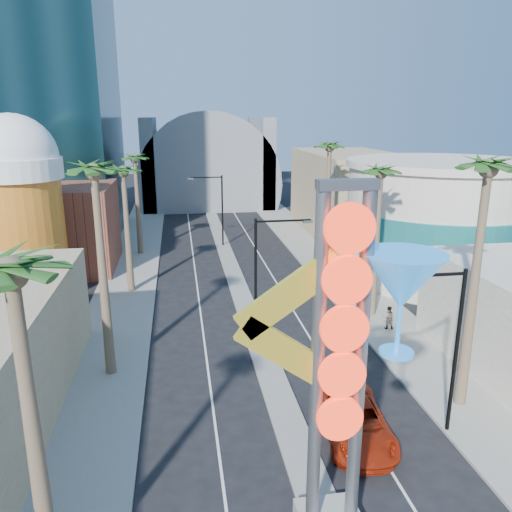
{
  "coord_description": "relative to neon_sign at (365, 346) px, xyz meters",
  "views": [
    {
      "loc": [
        -4.79,
        -10.64,
        14.3
      ],
      "look_at": [
        0.3,
        21.79,
        5.02
      ],
      "focal_mm": 35.0,
      "sensor_mm": 36.0,
      "label": 1
    }
  ],
  "objects": [
    {
      "name": "palm_0",
      "position": [
        -9.82,
        -0.96,
        2.62
      ],
      "size": [
        2.4,
        2.4,
        11.7
      ],
      "color": "brown",
      "rests_on": "ground"
    },
    {
      "name": "neon_sign",
      "position": [
        0.0,
        0.0,
        0.0
      ],
      "size": [
        6.53,
        2.6,
        12.55
      ],
      "color": "gray",
      "rests_on": "ground"
    },
    {
      "name": "sidewalk_west",
      "position": [
        -10.32,
        32.04,
        -7.23
      ],
      "size": [
        5.0,
        100.0,
        0.15
      ],
      "primitive_type": "cube",
      "color": "gray",
      "rests_on": "ground"
    },
    {
      "name": "hotel_tower",
      "position": [
        -22.82,
        49.04,
        17.69
      ],
      "size": [
        20.0,
        20.0,
        50.0
      ],
      "primitive_type": "cube",
      "color": "black",
      "rests_on": "ground"
    },
    {
      "name": "canopy",
      "position": [
        -0.82,
        69.04,
        -3.0
      ],
      "size": [
        22.0,
        16.0,
        22.0
      ],
      "color": "slate",
      "rests_on": "ground"
    },
    {
      "name": "palm_5",
      "position": [
        8.18,
        7.04,
        3.96
      ],
      "size": [
        2.4,
        2.4,
        13.2
      ],
      "color": "brown",
      "rests_on": "ground"
    },
    {
      "name": "beer_mug",
      "position": [
        -17.82,
        27.04,
        0.54
      ],
      "size": [
        7.0,
        7.0,
        14.5
      ],
      "color": "#B35517",
      "rests_on": "ground"
    },
    {
      "name": "red_pickup",
      "position": [
        1.96,
        5.37,
        -6.46
      ],
      "size": [
        3.38,
        6.34,
        1.7
      ],
      "primitive_type": "imported",
      "rotation": [
        0.0,
        0.0,
        -0.1
      ],
      "color": "#AB250D",
      "rests_on": "ground"
    },
    {
      "name": "palm_7",
      "position": [
        8.18,
        31.04,
        3.52
      ],
      "size": [
        2.4,
        2.4,
        12.7
      ],
      "color": "brown",
      "rests_on": "ground"
    },
    {
      "name": "pedestrian_b",
      "position": [
        8.27,
        16.32,
        -6.34
      ],
      "size": [
        0.92,
        0.79,
        1.63
      ],
      "primitive_type": "imported",
      "rotation": [
        0.0,
        0.0,
        2.89
      ],
      "color": "gray",
      "rests_on": "sidewalk_east"
    },
    {
      "name": "streetlight_2",
      "position": [
        5.91,
        5.04,
        -2.47
      ],
      "size": [
        3.45,
        0.25,
        8.0
      ],
      "color": "black",
      "rests_on": "ground"
    },
    {
      "name": "palm_3",
      "position": [
        -9.82,
        39.04,
        2.17
      ],
      "size": [
        2.4,
        2.4,
        11.2
      ],
      "color": "brown",
      "rests_on": "ground"
    },
    {
      "name": "streetlight_1",
      "position": [
        -1.36,
        41.04,
        -2.43
      ],
      "size": [
        3.79,
        0.25,
        8.0
      ],
      "color": "black",
      "rests_on": "ground"
    },
    {
      "name": "median",
      "position": [
        -0.82,
        35.04,
        -7.23
      ],
      "size": [
        1.6,
        84.0,
        0.15
      ],
      "primitive_type": "cube",
      "color": "gray",
      "rests_on": "ground"
    },
    {
      "name": "turquoise_building",
      "position": [
        17.18,
        27.04,
        -2.06
      ],
      "size": [
        16.6,
        16.6,
        10.6
      ],
      "color": "#BBB09E",
      "rests_on": "ground"
    },
    {
      "name": "sidewalk_east",
      "position": [
        8.68,
        32.04,
        -7.23
      ],
      "size": [
        5.0,
        100.0,
        0.15
      ],
      "primitive_type": "cube",
      "color": "gray",
      "rests_on": "ground"
    },
    {
      "name": "palm_6",
      "position": [
        8.18,
        19.04,
        2.62
      ],
      "size": [
        2.4,
        2.4,
        11.7
      ],
      "color": "brown",
      "rests_on": "ground"
    },
    {
      "name": "palm_1",
      "position": [
        -9.82,
        13.04,
        3.52
      ],
      "size": [
        2.4,
        2.4,
        12.7
      ],
      "color": "brown",
      "rests_on": "ground"
    },
    {
      "name": "filler_east",
      "position": [
        15.18,
        45.04,
        -2.31
      ],
      "size": [
        10.0,
        20.0,
        10.0
      ],
      "primitive_type": "cube",
      "color": "tan",
      "rests_on": "ground"
    },
    {
      "name": "brick_filler_west",
      "position": [
        -16.82,
        35.04,
        -3.31
      ],
      "size": [
        10.0,
        10.0,
        8.0
      ],
      "primitive_type": "cube",
      "color": "brown",
      "rests_on": "ground"
    },
    {
      "name": "palm_2",
      "position": [
        -9.82,
        27.04,
        2.17
      ],
      "size": [
        2.4,
        2.4,
        11.2
      ],
      "color": "brown",
      "rests_on": "ground"
    },
    {
      "name": "streetlight_0",
      "position": [
        -0.27,
        17.04,
        -2.43
      ],
      "size": [
        3.79,
        0.25,
        8.0
      ],
      "color": "black",
      "rests_on": "ground"
    }
  ]
}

